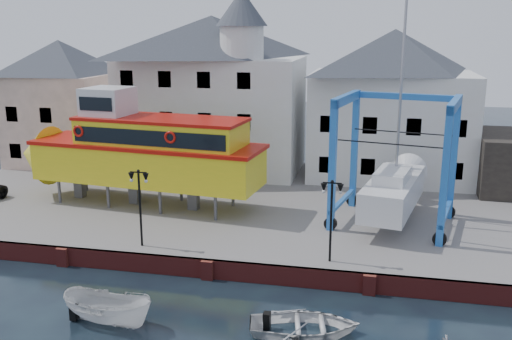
# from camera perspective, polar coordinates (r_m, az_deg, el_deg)

# --- Properties ---
(ground) EXTENTS (140.00, 140.00, 0.00)m
(ground) POSITION_cam_1_polar(r_m,az_deg,el_deg) (29.40, -4.84, -10.79)
(ground) COLOR black
(ground) RESTS_ON ground
(hardstanding) EXTENTS (44.00, 22.00, 1.00)m
(hardstanding) POSITION_cam_1_polar(r_m,az_deg,el_deg) (39.16, -0.21, -3.49)
(hardstanding) COLOR slate
(hardstanding) RESTS_ON ground
(quay_wall) EXTENTS (44.00, 0.47, 1.00)m
(quay_wall) POSITION_cam_1_polar(r_m,az_deg,el_deg) (29.28, -4.80, -9.82)
(quay_wall) COLOR maroon
(quay_wall) RESTS_ON ground
(building_pink) EXTENTS (8.00, 7.00, 10.30)m
(building_pink) POSITION_cam_1_polar(r_m,az_deg,el_deg) (50.98, -18.76, 6.41)
(building_pink) COLOR tan
(building_pink) RESTS_ON hardstanding
(building_white_main) EXTENTS (14.00, 8.30, 14.00)m
(building_white_main) POSITION_cam_1_polar(r_m,az_deg,el_deg) (45.95, -4.24, 7.84)
(building_white_main) COLOR silver
(building_white_main) RESTS_ON hardstanding
(building_white_right) EXTENTS (12.00, 8.00, 11.20)m
(building_white_right) POSITION_cam_1_polar(r_m,az_deg,el_deg) (44.84, 13.40, 6.38)
(building_white_right) COLOR silver
(building_white_right) RESTS_ON hardstanding
(lamp_post_left) EXTENTS (1.12, 0.32, 4.20)m
(lamp_post_left) POSITION_cam_1_polar(r_m,az_deg,el_deg) (30.33, -11.60, -1.83)
(lamp_post_left) COLOR black
(lamp_post_left) RESTS_ON hardstanding
(lamp_post_right) EXTENTS (1.12, 0.32, 4.20)m
(lamp_post_right) POSITION_cam_1_polar(r_m,az_deg,el_deg) (27.96, 7.58, -3.03)
(lamp_post_right) COLOR black
(lamp_post_right) RESTS_ON hardstanding
(tour_boat) EXTENTS (17.76, 6.08, 7.58)m
(tour_boat) POSITION_cam_1_polar(r_m,az_deg,el_deg) (37.81, -12.20, 1.93)
(tour_boat) COLOR #59595E
(tour_boat) RESTS_ON hardstanding
(travel_lift) EXTENTS (7.69, 9.90, 14.51)m
(travel_lift) POSITION_cam_1_polar(r_m,az_deg,el_deg) (35.07, 13.85, -1.06)
(travel_lift) COLOR #2072BD
(travel_lift) RESTS_ON hardstanding
(motorboat_a) EXTENTS (4.45, 2.19, 1.65)m
(motorboat_a) POSITION_cam_1_polar(r_m,az_deg,el_deg) (26.06, -14.49, -14.70)
(motorboat_a) COLOR silver
(motorboat_a) RESTS_ON ground
(motorboat_b) EXTENTS (5.09, 4.05, 0.95)m
(motorboat_b) POSITION_cam_1_polar(r_m,az_deg,el_deg) (24.73, 4.88, -15.94)
(motorboat_b) COLOR silver
(motorboat_b) RESTS_ON ground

